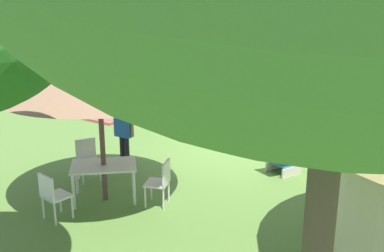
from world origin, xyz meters
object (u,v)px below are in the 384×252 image
object	(u,v)px
patio_dining_table	(104,169)
patio_chair_east_end	(87,157)
shade_umbrella	(98,77)
patio_chair_near_hut	(52,194)
striped_lounge_chair	(282,162)
standing_watcher	(294,98)
guest_beside_umbrella	(124,130)
patio_chair_west_end	(161,180)
zebra_nearest_camera	(209,100)

from	to	relation	value
patio_dining_table	patio_chair_east_end	world-z (taller)	patio_chair_east_end
shade_umbrella	patio_chair_near_hut	bearing A→B (deg)	35.87
patio_dining_table	striped_lounge_chair	bearing A→B (deg)	-172.64
shade_umbrella	patio_dining_table	size ratio (longest dim) A/B	2.76
striped_lounge_chair	standing_watcher	bearing A→B (deg)	129.51
standing_watcher	shade_umbrella	bearing A→B (deg)	98.82
patio_chair_near_hut	striped_lounge_chair	world-z (taller)	patio_chair_near_hut
shade_umbrella	patio_chair_near_hut	xyz separation A→B (m)	(0.94, 0.68, -1.95)
patio_dining_table	guest_beside_umbrella	size ratio (longest dim) A/B	0.84
shade_umbrella	patio_chair_west_end	distance (m)	2.27
patio_dining_table	guest_beside_umbrella	xyz separation A→B (m)	(-0.53, -1.61, 0.29)
patio_dining_table	patio_chair_near_hut	world-z (taller)	patio_chair_near_hut
shade_umbrella	patio_dining_table	distance (m)	1.83
patio_chair_near_hut	guest_beside_umbrella	size ratio (longest dim) A/B	0.58
shade_umbrella	patio_chair_west_end	bearing A→B (deg)	154.67
zebra_nearest_camera	shade_umbrella	bearing A→B (deg)	-161.87
patio_dining_table	patio_chair_west_end	world-z (taller)	patio_chair_west_end
patio_chair_west_end	patio_chair_near_hut	size ratio (longest dim) A/B	1.00
patio_chair_east_end	zebra_nearest_camera	xyz separation A→B (m)	(-3.44, -2.60, 0.49)
shade_umbrella	standing_watcher	bearing A→B (deg)	-148.06
patio_chair_near_hut	patio_dining_table	bearing A→B (deg)	90.00
patio_dining_table	standing_watcher	world-z (taller)	standing_watcher
patio_dining_table	striped_lounge_chair	xyz separation A→B (m)	(-3.99, -0.51, -0.40)
patio_dining_table	patio_chair_west_end	bearing A→B (deg)	154.67
zebra_nearest_camera	patio_chair_near_hut	bearing A→B (deg)	-164.59
zebra_nearest_camera	patio_dining_table	bearing A→B (deg)	-161.87
guest_beside_umbrella	zebra_nearest_camera	distance (m)	3.34
patio_dining_table	standing_watcher	xyz separation A→B (m)	(-5.60, -3.49, 0.35)
patio_dining_table	zebra_nearest_camera	size ratio (longest dim) A/B	0.63
patio_chair_west_end	standing_watcher	xyz separation A→B (m)	(-4.55, -3.99, 0.47)
guest_beside_umbrella	striped_lounge_chair	size ratio (longest dim) A/B	1.62
shade_umbrella	guest_beside_umbrella	xyz separation A→B (m)	(-0.53, -1.61, -1.54)
patio_chair_west_end	standing_watcher	size ratio (longest dim) A/B	0.54
zebra_nearest_camera	patio_chair_west_end	bearing A→B (deg)	-148.01
striped_lounge_chair	patio_chair_east_end	bearing A→B (deg)	-120.05
patio_dining_table	patio_chair_west_end	size ratio (longest dim) A/B	1.46
zebra_nearest_camera	striped_lounge_chair	bearing A→B (deg)	-106.82
shade_umbrella	striped_lounge_chair	xyz separation A→B (m)	(-3.99, -0.51, -2.22)
patio_chair_near_hut	striped_lounge_chair	bearing A→B (deg)	67.77
patio_chair_west_end	striped_lounge_chair	bearing A→B (deg)	-45.62
patio_chair_east_end	guest_beside_umbrella	size ratio (longest dim) A/B	0.58
guest_beside_umbrella	standing_watcher	bearing A→B (deg)	63.28
patio_chair_west_end	standing_watcher	bearing A→B (deg)	-23.41
striped_lounge_chair	zebra_nearest_camera	xyz separation A→B (m)	(0.86, -3.21, 0.76)
patio_chair_near_hut	guest_beside_umbrella	xyz separation A→B (m)	(-1.48, -2.30, 0.41)
patio_dining_table	zebra_nearest_camera	bearing A→B (deg)	-130.02
guest_beside_umbrella	striped_lounge_chair	bearing A→B (deg)	25.27
standing_watcher	zebra_nearest_camera	bearing A→B (deg)	61.58
shade_umbrella	patio_chair_west_end	xyz separation A→B (m)	(-1.05, 0.50, -1.95)
shade_umbrella	zebra_nearest_camera	size ratio (longest dim) A/B	1.72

